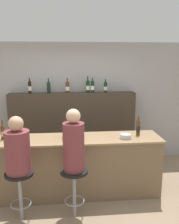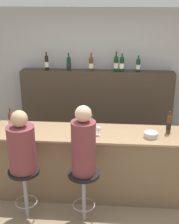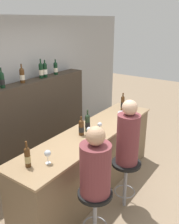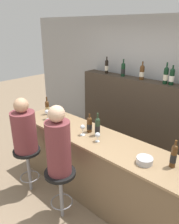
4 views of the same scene
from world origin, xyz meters
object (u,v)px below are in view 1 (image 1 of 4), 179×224
Objects in this scene: wine_bottle_counter_1 at (65,131)px; metal_bowl at (125,136)px; wine_bottle_backbar_3 at (88,86)px; guest_seated_left at (17,149)px; wine_bottle_counter_0 at (3,132)px; wine_glass_1 at (65,133)px; wine_bottle_counter_2 at (74,129)px; wine_bottle_backbar_0 at (30,87)px; wine_bottle_backbar_2 at (67,87)px; wine_bottle_backbar_4 at (92,86)px; wine_glass_0 at (12,134)px; wine_bottle_counter_3 at (138,127)px; wine_glass_2 at (82,134)px; wine_bottle_backbar_5 at (105,87)px; guest_seated_right at (74,144)px; wine_bottle_backbar_1 at (49,87)px; bar_stool_left at (20,182)px; bar_stool_right at (74,180)px.

wine_bottle_counter_1 is 1.51× the size of metal_bowl.
wine_bottle_backbar_3 is 2.31m from guest_seated_left.
wine_glass_1 is (0.99, -0.13, -0.01)m from wine_bottle_counter_0.
wine_bottle_backbar_0 reaches higher than wine_bottle_counter_2.
wine_bottle_counter_0 is 1.01× the size of wine_bottle_backbar_2.
wine_bottle_backbar_4 is 1.98× the size of wine_glass_1.
wine_glass_0 is (0.18, -0.13, -0.00)m from wine_bottle_counter_0.
metal_bowl is at bearing -39.53° from wine_bottle_backbar_0.
wine_bottle_counter_3 is 1.02× the size of wine_bottle_backbar_0.
wine_bottle_backbar_5 is at bearing 66.55° from wine_glass_2.
wine_glass_1 is (-0.87, -1.37, -0.57)m from wine_bottle_backbar_5.
wine_bottle_counter_2 is 0.38× the size of guest_seated_right.
wine_bottle_counter_1 is at bearing -115.50° from wine_bottle_backbar_4.
guest_seated_right is (-0.75, -1.91, -0.56)m from wine_bottle_backbar_5.
wine_bottle_backbar_1 reaches higher than metal_bowl.
wine_glass_0 is 0.78m from bar_stool_left.
wine_bottle_counter_2 is 1.61m from wine_bottle_backbar_0.
wine_glass_2 is (0.27, -0.13, -0.03)m from wine_bottle_counter_1.
wine_bottle_backbar_4 is 1.66× the size of metal_bowl.
guest_seated_right is at bearing -88.46° from wine_bottle_backbar_2.
wine_bottle_backbar_4 reaches higher than wine_bottle_counter_3.
guest_seated_right is at bearing -77.09° from wine_bottle_backbar_1.
wine_glass_0 is 1.79m from metal_bowl.
guest_seated_right is at bearing -103.88° from wine_bottle_backbar_4.
wine_bottle_backbar_2 reaches higher than wine_glass_0.
wine_bottle_counter_3 is 1.30m from guest_seated_right.
metal_bowl is at bearing -56.70° from wine_bottle_backbar_2.
wine_bottle_counter_0 reaches higher than wine_bottle_counter_1.
wine_bottle_counter_3 is at bearing -32.64° from wine_bottle_backbar_0.
bar_stool_left is (-0.80, -0.67, -0.56)m from wine_bottle_counter_2.
guest_seated_left is (-1.14, -1.91, -0.63)m from wine_bottle_backbar_3.
wine_bottle_counter_3 is 1.15× the size of wine_bottle_backbar_5.
wine_bottle_backbar_4 is at bearing 76.89° from wine_glass_2.
wine_glass_2 is at bearing -103.11° from wine_bottle_backbar_4.
wine_bottle_counter_3 is 2.10× the size of wine_glass_1.
wine_bottle_backbar_4 is (0.10, -0.00, -0.01)m from wine_bottle_backbar_3.
wine_bottle_backbar_0 is 0.77m from wine_bottle_backbar_2.
guest_seated_left reaches higher than wine_glass_2.
wine_glass_2 is (-0.96, -0.13, -0.05)m from wine_bottle_counter_3.
bar_stool_right is (0.05, -1.91, -1.12)m from wine_bottle_backbar_2.
wine_bottle_backbar_3 is (1.19, 0.00, 0.00)m from wine_bottle_backbar_0.
wine_bottle_backbar_1 is 0.43× the size of bar_stool_left.
wine_bottle_counter_1 is 0.82m from wine_glass_0.
wine_glass_1 is at bearing 179.15° from metal_bowl.
bar_stool_right is at bearing 0.00° from guest_seated_right.
wine_bottle_counter_2 is at bearing 180.00° from wine_bottle_counter_3.
wine_glass_0 is at bearing -122.72° from wine_bottle_backbar_2.
wine_glass_0 reaches higher than bar_stool_right.
wine_glass_0 is (-1.68, -1.37, -0.56)m from wine_bottle_backbar_5.
guest_seated_left is (-0.33, -1.91, -0.62)m from wine_bottle_backbar_1.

